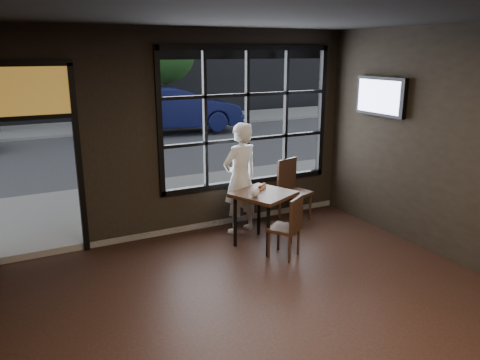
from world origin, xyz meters
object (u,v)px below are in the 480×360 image
navy_car (175,109)px  cafe_table (263,219)px  chair_near (284,226)px  man (240,179)px

navy_car → cafe_table: bearing=173.9°
cafe_table → chair_near: size_ratio=0.92×
chair_near → navy_car: bearing=-134.8°
cafe_table → navy_car: (2.20, 10.05, 0.45)m
man → navy_car: bearing=-116.8°
chair_near → navy_car: size_ratio=0.19×
man → cafe_table: bearing=82.0°
cafe_table → chair_near: 0.50m
cafe_table → man: man is taller
cafe_table → man: size_ratio=0.47×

